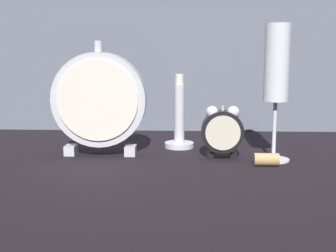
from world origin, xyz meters
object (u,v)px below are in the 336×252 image
alarm_clock_twin_bell (222,130)px  mantel_clock_silver (99,100)px  wine_cork (266,159)px  champagne_flute (277,72)px  brass_candlestick (179,123)px

alarm_clock_twin_bell → mantel_clock_silver: (-0.23, 0.02, 0.05)m
alarm_clock_twin_bell → wine_cork: 0.10m
alarm_clock_twin_bell → champagne_flute: size_ratio=0.40×
brass_candlestick → champagne_flute: bearing=-31.0°
wine_cork → alarm_clock_twin_bell: bearing=145.2°
alarm_clock_twin_bell → mantel_clock_silver: 0.23m
alarm_clock_twin_bell → brass_candlestick: (-0.08, 0.09, -0.00)m
alarm_clock_twin_bell → brass_candlestick: size_ratio=0.65×
mantel_clock_silver → brass_candlestick: size_ratio=1.44×
alarm_clock_twin_bell → brass_candlestick: bearing=130.8°
champagne_flute → wine_cork: 0.15m
alarm_clock_twin_bell → champagne_flute: 0.14m
alarm_clock_twin_bell → champagne_flute: bearing=-6.7°
alarm_clock_twin_bell → mantel_clock_silver: size_ratio=0.45×
mantel_clock_silver → brass_candlestick: mantel_clock_silver is taller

